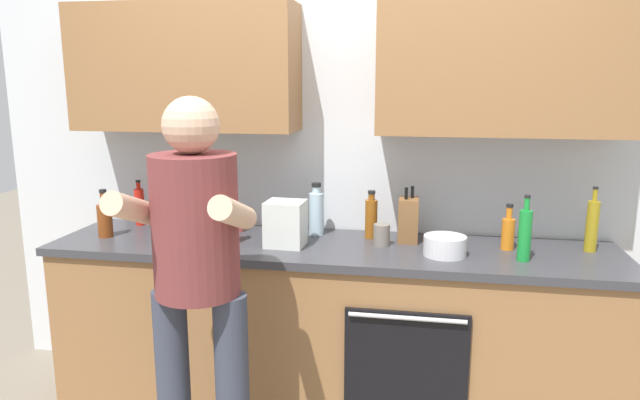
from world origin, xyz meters
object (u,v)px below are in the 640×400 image
Objects in this scene: cup_ceramic at (237,222)px; bottle_wine at (230,224)px; bottle_hotsauce at (140,206)px; grocery_bag_produce at (285,224)px; bottle_juice at (508,232)px; knife_block at (408,220)px; cup_coffee at (164,235)px; bottle_vinegar at (105,219)px; bottle_syrup at (371,217)px; bottle_oil at (592,225)px; bottle_water at (316,212)px; cup_stoneware at (382,235)px; person_standing at (197,268)px; bottle_soda at (525,234)px; mixing_bowl at (445,246)px; potted_herb at (195,209)px.

bottle_wine is at bearing -80.26° from cup_ceramic.
bottle_hotsauce is 0.96m from grocery_bag_produce.
knife_block reaches higher than bottle_juice.
bottle_hotsauce is 0.49m from cup_coffee.
bottle_juice is 1.09m from grocery_bag_produce.
bottle_juice is 1.42m from cup_ceramic.
bottle_hotsauce reaches higher than cup_coffee.
bottle_juice is 1.00× the size of grocery_bag_produce.
bottle_vinegar reaches higher than bottle_juice.
bottle_hotsauce is 2.55× the size of cup_ceramic.
bottle_syrup is (1.33, -0.05, -0.00)m from bottle_hotsauce.
bottle_vinegar reaches higher than bottle_syrup.
bottle_oil reaches higher than bottle_water.
bottle_wine is 1.16× the size of bottle_juice.
bottle_juice is 2.23× the size of cup_ceramic.
cup_coffee is at bearing -13.62° from bottle_vinegar.
person_standing is at bearing -132.95° from cup_stoneware.
bottle_oil is at bearing 4.11° from bottle_vinegar.
bottle_soda is at bearing -15.33° from bottle_water.
bottle_hotsauce reaches higher than bottle_juice.
potted_herb is (-1.30, 0.13, 0.10)m from mixing_bowl.
bottle_syrup is at bearing 28.59° from grocery_bag_produce.
bottle_oil is 2.10m from cup_coffee.
cup_coffee is (0.37, -0.09, -0.05)m from bottle_vinegar.
bottle_water is 1.00× the size of knife_block.
potted_herb is (-0.23, 0.11, 0.04)m from bottle_wine.
bottle_wine reaches higher than bottle_syrup.
person_standing is 5.40× the size of bottle_soda.
bottle_syrup is at bearing 7.30° from potted_herb.
grocery_bag_produce is at bearing -173.03° from bottle_juice.
mixing_bowl is at bearing -20.12° from cup_stoneware.
cup_ceramic is 0.93m from knife_block.
bottle_water is (1.09, 0.24, 0.03)m from bottle_vinegar.
bottle_soda is 0.68m from cup_stoneware.
bottle_hotsauce is at bearing 176.10° from bottle_juice.
bottle_syrup is at bearing 171.37° from knife_block.
bottle_hotsauce is 0.60m from cup_ceramic.
potted_herb is at bearing 174.86° from bottle_soda.
mixing_bowl is (-0.35, 0.02, -0.08)m from bottle_soda.
bottle_soda reaches higher than cup_stoneware.
cup_stoneware is at bearing -140.70° from knife_block.
knife_block is at bearing 155.90° from bottle_soda.
bottle_syrup is 1.12× the size of grocery_bag_produce.
bottle_oil is 1.25× the size of potted_herb.
grocery_bag_produce is at bearing -16.27° from bottle_hotsauce.
cup_ceramic is 1.14m from mixing_bowl.
bottle_syrup is 2.49× the size of cup_ceramic.
potted_herb is (0.09, 0.20, 0.09)m from cup_coffee.
cup_coffee is at bearing -170.34° from cup_stoneware.
bottle_hotsauce is at bearing 130.94° from cup_coffee.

